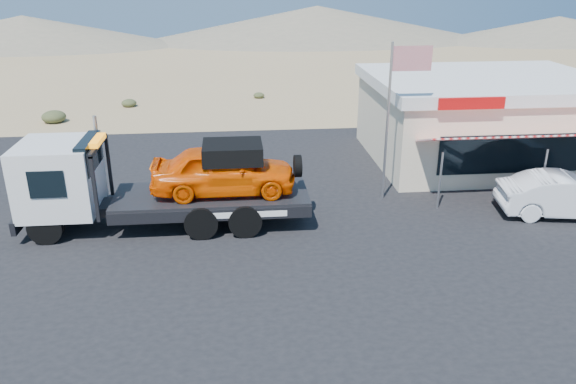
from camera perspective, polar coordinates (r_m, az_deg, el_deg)
The scene contains 7 objects.
ground at distance 17.64m, azimuth -1.68°, elevation -6.77°, with size 120.00×120.00×0.00m, color #9F845A.
asphalt_lot at distance 20.52m, azimuth 3.30°, elevation -2.50°, with size 32.00×24.00×0.02m, color black.
tow_truck at distance 19.70m, azimuth -13.04°, elevation 1.31°, with size 9.62×2.85×3.22m.
white_sedan at distance 22.62m, azimuth 26.40°, elevation -0.33°, with size 1.64×4.72×1.55m, color silver.
jerky_store at distance 27.78m, azimuth 19.16°, elevation 7.13°, with size 10.40×9.97×3.90m.
flagpole at distance 21.36m, azimuth 10.79°, elevation 8.76°, with size 1.55×0.10×6.00m.
distant_hills at distance 71.46m, azimuth -13.18°, elevation 15.88°, with size 126.00×48.00×4.20m.
Camera 1 is at (-1.02, -15.48, 8.39)m, focal length 35.00 mm.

